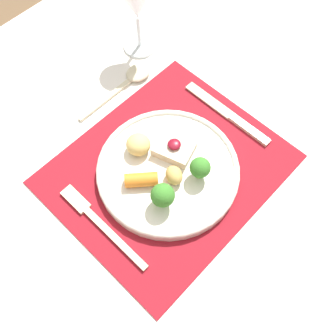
{
  "coord_description": "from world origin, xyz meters",
  "views": [
    {
      "loc": [
        -0.25,
        -0.24,
        1.4
      ],
      "look_at": [
        -0.01,
        -0.01,
        0.77
      ],
      "focal_mm": 42.0,
      "sensor_mm": 36.0,
      "label": 1
    }
  ],
  "objects_px": {
    "wine_glass_near": "(137,6)",
    "dinner_plate": "(168,169)",
    "spoon": "(132,78)",
    "fork": "(97,221)",
    "knife": "(232,117)"
  },
  "relations": [
    {
      "from": "knife",
      "to": "wine_glass_near",
      "type": "height_order",
      "value": "wine_glass_near"
    },
    {
      "from": "knife",
      "to": "spoon",
      "type": "relative_size",
      "value": 1.08
    },
    {
      "from": "wine_glass_near",
      "to": "dinner_plate",
      "type": "bearing_deg",
      "value": -125.3
    },
    {
      "from": "dinner_plate",
      "to": "wine_glass_near",
      "type": "xyz_separation_m",
      "value": [
        0.19,
        0.27,
        0.09
      ]
    },
    {
      "from": "dinner_plate",
      "to": "wine_glass_near",
      "type": "relative_size",
      "value": 1.67
    },
    {
      "from": "wine_glass_near",
      "to": "fork",
      "type": "bearing_deg",
      "value": -144.53
    },
    {
      "from": "knife",
      "to": "wine_glass_near",
      "type": "distance_m",
      "value": 0.29
    },
    {
      "from": "dinner_plate",
      "to": "wine_glass_near",
      "type": "distance_m",
      "value": 0.34
    },
    {
      "from": "spoon",
      "to": "dinner_plate",
      "type": "bearing_deg",
      "value": -115.62
    },
    {
      "from": "knife",
      "to": "spoon",
      "type": "distance_m",
      "value": 0.23
    },
    {
      "from": "fork",
      "to": "spoon",
      "type": "distance_m",
      "value": 0.32
    },
    {
      "from": "fork",
      "to": "spoon",
      "type": "bearing_deg",
      "value": 35.75
    },
    {
      "from": "fork",
      "to": "knife",
      "type": "height_order",
      "value": "knife"
    },
    {
      "from": "dinner_plate",
      "to": "wine_glass_near",
      "type": "height_order",
      "value": "wine_glass_near"
    },
    {
      "from": "dinner_plate",
      "to": "spoon",
      "type": "xyz_separation_m",
      "value": [
        0.11,
        0.21,
        -0.01
      ]
    }
  ]
}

